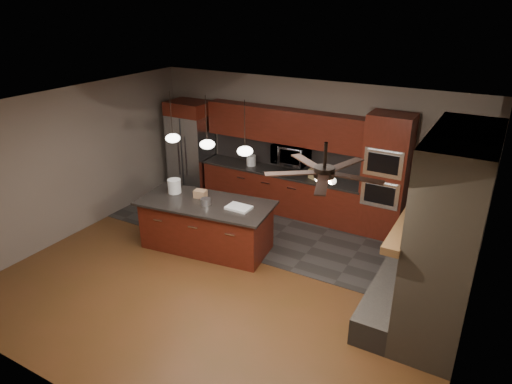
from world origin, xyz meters
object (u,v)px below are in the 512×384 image
Objects in this scene: oven_tower at (385,177)px; cardboard_box at (200,194)px; counter_box at (314,174)px; paint_can at (206,202)px; microwave at (291,154)px; refrigerator at (191,148)px; kitchen_island at (206,225)px; white_bucket at (174,186)px; paint_tray at (239,208)px; counter_bucket at (251,160)px.

cardboard_box is at bearing -144.91° from oven_tower.
counter_box is at bearing 44.57° from cardboard_box.
cardboard_box reaches higher than paint_can.
microwave is 4.15× the size of paint_can.
oven_tower is 4.45m from refrigerator.
kitchen_island is 0.95m from white_bucket.
white_bucket is (-0.74, 0.07, 0.59)m from kitchen_island.
paint_tray is (-1.95, -2.05, -0.25)m from oven_tower.
paint_tray reaches higher than kitchen_island.
kitchen_island is at bearing -106.50° from microwave.
paint_can is (-0.57, -2.25, -0.32)m from microwave.
refrigerator is 3.03m from counter_box.
refrigerator reaches higher than kitchen_island.
paint_tray is (2.50, -1.98, -0.14)m from refrigerator.
counter_box reaches higher than paint_can.
cardboard_box is at bearing -49.37° from refrigerator.
oven_tower is 12.01× the size of counter_box.
counter_bucket reaches higher than kitchen_island.
cardboard_box is at bearing 6.59° from white_bucket.
counter_bucket is (-0.29, 2.11, 0.55)m from kitchen_island.
paint_can is 0.82× the size of cardboard_box.
microwave is 3.39× the size of cardboard_box.
cardboard_box is (-0.20, 0.13, 0.52)m from kitchen_island.
microwave is 2.79× the size of white_bucket.
refrigerator reaches higher than counter_box.
counter_box is (1.13, 2.15, 0.02)m from paint_can.
counter_box reaches higher than kitchen_island.
microwave is 2.52m from white_bucket.
white_bucket is 1.41m from paint_tray.
refrigerator reaches higher than white_bucket.
paint_can is at bearing -80.75° from counter_bucket.
kitchen_island is 12.75× the size of counter_box.
microwave is at bearing 65.99° from kitchen_island.
refrigerator is at bearing -176.97° from microwave.
oven_tower reaches higher than white_bucket.
oven_tower is 1.43m from counter_box.
counter_bucket is at bearing 82.92° from cardboard_box.
refrigerator is 2.85m from paint_can.
refrigerator is 9.98× the size of cardboard_box.
paint_tray is at bearing -2.48° from kitchen_island.
counter_box is (0.56, -0.10, -0.30)m from microwave.
oven_tower reaches higher than counter_bucket.
white_bucket reaches higher than paint_tray.
counter_box is at bearing -1.93° from counter_bucket.
paint_tray is at bearing -14.26° from cardboard_box.
oven_tower reaches higher than kitchen_island.
counter_bucket is (0.46, 2.05, -0.04)m from white_bucket.
refrigerator is 0.85× the size of kitchen_island.
paint_tray is at bearing -133.62° from oven_tower.
counter_box is (1.40, 1.94, 0.01)m from cardboard_box.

